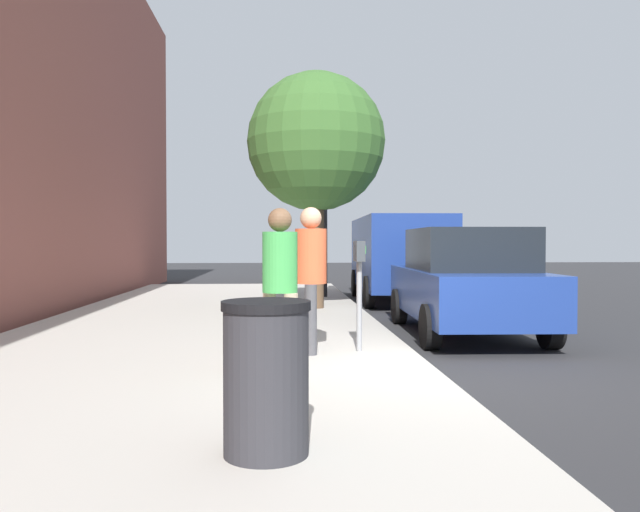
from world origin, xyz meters
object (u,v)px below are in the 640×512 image
pedestrian_bystander (280,274)px  parked_van_far (398,253)px  parking_meter (359,272)px  traffic_signal (329,202)px  pedestrian_at_meter (311,266)px  trash_bin (266,377)px  parked_sedan_near (466,281)px  street_tree (316,143)px

pedestrian_bystander → parked_van_far: parked_van_far is taller
parking_meter → pedestrian_bystander: 1.45m
pedestrian_bystander → traffic_signal: bearing=43.9°
traffic_signal → pedestrian_at_meter: bearing=173.9°
pedestrian_at_meter → trash_bin: (-3.80, 0.48, -0.59)m
pedestrian_bystander → parking_meter: bearing=7.6°
pedestrian_bystander → parked_sedan_near: pedestrian_bystander is taller
parking_meter → street_tree: size_ratio=0.28×
pedestrian_bystander → traffic_signal: size_ratio=0.49×
parked_van_far → trash_bin: bearing=165.2°
parked_sedan_near → parked_van_far: bearing=-0.0°
pedestrian_at_meter → street_tree: bearing=88.9°
street_tree → traffic_signal: bearing=-10.1°
pedestrian_at_meter → parking_meter: bearing=6.3°
pedestrian_at_meter → pedestrian_bystander: size_ratio=1.04×
pedestrian_bystander → parked_sedan_near: bearing=8.6°
street_tree → trash_bin: (-9.11, 0.86, -2.98)m
pedestrian_bystander → trash_bin: pedestrian_bystander is taller
pedestrian_at_meter → street_tree: size_ratio=0.37×
parked_van_far → traffic_signal: traffic_signal is taller
parking_meter → pedestrian_at_meter: pedestrian_at_meter is taller
parking_meter → street_tree: street_tree is taller
parked_van_far → trash_bin: size_ratio=5.21×
pedestrian_bystander → street_tree: street_tree is taller
pedestrian_at_meter → traffic_signal: 8.19m
traffic_signal → parked_sedan_near: bearing=-162.5°
pedestrian_at_meter → traffic_signal: traffic_signal is taller
parked_sedan_near → parked_van_far: parked_van_far is taller
pedestrian_at_meter → parked_van_far: parked_van_far is taller
parked_van_far → trash_bin: (-11.99, 3.17, -0.60)m
parking_meter → parked_van_far: parked_van_far is taller
street_tree → parking_meter: bearing=-177.4°
parked_sedan_near → pedestrian_at_meter: bearing=130.3°
traffic_signal → pedestrian_bystander: bearing=172.1°
traffic_signal → trash_bin: bearing=173.5°
pedestrian_bystander → parked_sedan_near: size_ratio=0.40×
parked_van_far → street_tree: size_ratio=1.06×
pedestrian_bystander → street_tree: (6.32, -0.77, 2.45)m
parked_sedan_near → street_tree: size_ratio=0.90×
pedestrian_at_meter → pedestrian_bystander: (-1.01, 0.39, -0.05)m
trash_bin → parked_sedan_near: bearing=-27.5°
parking_meter → trash_bin: parking_meter is taller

